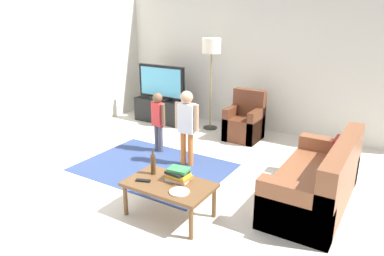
# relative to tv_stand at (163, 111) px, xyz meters

# --- Properties ---
(ground) EXTENTS (7.80, 7.80, 0.00)m
(ground) POSITION_rel_tv_stand_xyz_m (1.79, -2.30, -0.24)
(ground) COLOR beige
(wall_back) EXTENTS (6.00, 0.12, 2.70)m
(wall_back) POSITION_rel_tv_stand_xyz_m (1.79, 0.70, 1.11)
(wall_back) COLOR silver
(wall_back) RESTS_ON ground
(wall_left) EXTENTS (0.12, 6.00, 2.70)m
(wall_left) POSITION_rel_tv_stand_xyz_m (-1.21, -2.30, 1.11)
(wall_left) COLOR silver
(wall_left) RESTS_ON ground
(area_rug) EXTENTS (2.20, 1.60, 0.01)m
(area_rug) POSITION_rel_tv_stand_xyz_m (1.26, -1.97, -0.24)
(area_rug) COLOR #33477A
(area_rug) RESTS_ON ground
(tv_stand) EXTENTS (1.20, 0.44, 0.50)m
(tv_stand) POSITION_rel_tv_stand_xyz_m (0.00, 0.00, 0.00)
(tv_stand) COLOR black
(tv_stand) RESTS_ON ground
(tv) EXTENTS (1.10, 0.28, 0.71)m
(tv) POSITION_rel_tv_stand_xyz_m (-0.00, -0.02, 0.60)
(tv) COLOR black
(tv) RESTS_ON tv_stand
(couch) EXTENTS (0.80, 1.80, 0.86)m
(couch) POSITION_rel_tv_stand_xyz_m (3.66, -1.77, 0.05)
(couch) COLOR brown
(couch) RESTS_ON ground
(armchair) EXTENTS (0.60, 0.60, 0.90)m
(armchair) POSITION_rel_tv_stand_xyz_m (1.91, -0.04, 0.05)
(armchair) COLOR brown
(armchair) RESTS_ON ground
(floor_lamp) EXTENTS (0.36, 0.36, 1.78)m
(floor_lamp) POSITION_rel_tv_stand_xyz_m (1.07, 0.15, 1.30)
(floor_lamp) COLOR #262626
(floor_lamp) RESTS_ON ground
(child_near_tv) EXTENTS (0.33, 0.17, 1.01)m
(child_near_tv) POSITION_rel_tv_stand_xyz_m (0.93, -1.38, 0.36)
(child_near_tv) COLOR #4C4C59
(child_near_tv) RESTS_ON ground
(child_center) EXTENTS (0.39, 0.19, 1.17)m
(child_center) POSITION_rel_tv_stand_xyz_m (1.63, -1.60, 0.46)
(child_center) COLOR orange
(child_center) RESTS_ON ground
(coffee_table) EXTENTS (1.00, 0.60, 0.42)m
(coffee_table) POSITION_rel_tv_stand_xyz_m (2.25, -2.93, 0.13)
(coffee_table) COLOR brown
(coffee_table) RESTS_ON ground
(book_stack) EXTENTS (0.28, 0.23, 0.16)m
(book_stack) POSITION_rel_tv_stand_xyz_m (2.30, -2.82, 0.25)
(book_stack) COLOR white
(book_stack) RESTS_ON coffee_table
(bottle) EXTENTS (0.06, 0.06, 0.30)m
(bottle) POSITION_rel_tv_stand_xyz_m (1.95, -2.83, 0.30)
(bottle) COLOR #4C3319
(bottle) RESTS_ON coffee_table
(tv_remote) EXTENTS (0.18, 0.10, 0.02)m
(tv_remote) POSITION_rel_tv_stand_xyz_m (1.97, -3.05, 0.19)
(tv_remote) COLOR black
(tv_remote) RESTS_ON coffee_table
(plate) EXTENTS (0.22, 0.22, 0.02)m
(plate) POSITION_rel_tv_stand_xyz_m (2.47, -3.05, 0.18)
(plate) COLOR white
(plate) RESTS_ON coffee_table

